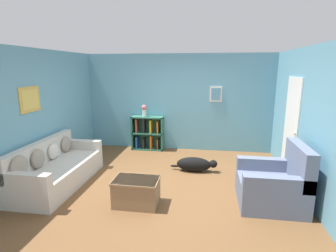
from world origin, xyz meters
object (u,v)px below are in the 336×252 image
coffee_table (136,191)px  dog (195,164)px  couch (56,169)px  recliner_chair (275,184)px  bookshelf (148,133)px  vase (144,110)px

coffee_table → dog: coffee_table is taller
couch → dog: couch is taller
couch → coffee_table: bearing=-16.4°
couch → dog: 2.84m
coffee_table → recliner_chair: bearing=9.4°
recliner_chair → dog: bearing=138.6°
bookshelf → couch: bearing=-116.3°
couch → recliner_chair: 4.00m
recliner_chair → coffee_table: size_ratio=1.39×
couch → recliner_chair: (4.00, -0.14, 0.04)m
vase → recliner_chair: bearing=-42.6°
bookshelf → dog: (1.39, -1.43, -0.30)m
couch → dog: size_ratio=2.02×
dog → vase: size_ratio=3.26×
recliner_chair → dog: size_ratio=1.00×
coffee_table → vase: bearing=101.1°
coffee_table → couch: bearing=163.6°
bookshelf → recliner_chair: size_ratio=0.90×
couch → bookshelf: size_ratio=2.24×
dog → vase: (-1.47, 1.41, 0.95)m
recliner_chair → bookshelf: bearing=136.3°
bookshelf → vase: bearing=-165.4°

